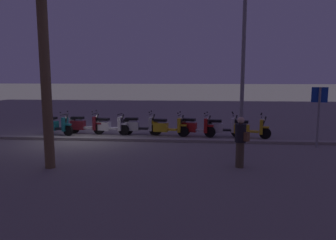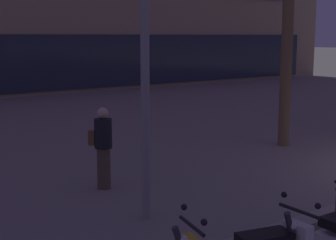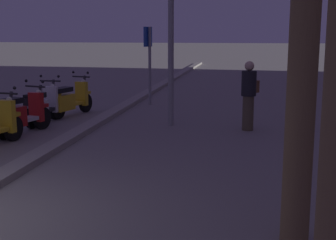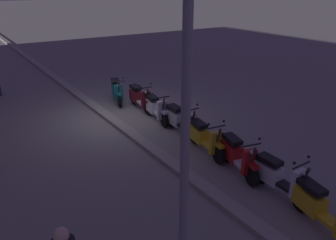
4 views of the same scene
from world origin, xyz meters
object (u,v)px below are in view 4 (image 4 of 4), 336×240
Objects in this scene: scooter_red_lead_nearest at (237,155)px; scooter_white_last_in_row at (155,108)px; scooter_maroon_mid_front at (139,97)px; street_lamp at (188,0)px; scooter_white_gap_after_mid at (277,176)px; scooter_yellow_mid_centre at (320,207)px; scooter_silver_far_back at (180,120)px; scooter_yellow_tail_end at (204,137)px; scooter_teal_mid_rear at (117,90)px.

scooter_red_lead_nearest reaches higher than scooter_white_last_in_row.
street_lamp is (-7.15, 3.28, 3.93)m from scooter_maroon_mid_front.
scooter_white_gap_after_mid is 0.96× the size of scooter_white_last_in_row.
scooter_yellow_mid_centre is 0.95× the size of scooter_silver_far_back.
scooter_teal_mid_rear is (5.41, 0.14, 0.02)m from scooter_yellow_tail_end.
scooter_yellow_tail_end is at bearing -178.54° from scooter_teal_mid_rear.
scooter_yellow_tail_end is 1.42m from scooter_silver_far_back.
scooter_yellow_mid_centre and scooter_yellow_tail_end have the same top height.
scooter_white_last_in_row is (6.62, -0.32, -0.00)m from scooter_yellow_mid_centre.
scooter_white_gap_after_mid is at bearing -178.55° from scooter_teal_mid_rear.
scooter_teal_mid_rear is (2.56, 0.28, 0.02)m from scooter_white_last_in_row.
scooter_teal_mid_rear is 0.23× the size of street_lamp.
scooter_yellow_tail_end reaches higher than scooter_white_last_in_row.
scooter_white_last_in_row is (4.16, -0.14, -0.02)m from scooter_red_lead_nearest.
scooter_white_last_in_row is (5.40, -0.08, -0.00)m from scooter_white_gap_after_mid.
scooter_maroon_mid_front is at bearing -2.78° from scooter_yellow_tail_end.
scooter_yellow_tail_end is 5.41m from scooter_teal_mid_rear.
scooter_silver_far_back is 2.73m from scooter_maroon_mid_front.
scooter_yellow_mid_centre is 1.24m from scooter_white_gap_after_mid.
scooter_white_last_in_row is 0.25× the size of street_lamp.
scooter_silver_far_back is at bearing -36.33° from street_lamp.
scooter_white_gap_after_mid and scooter_maroon_mid_front have the same top height.
scooter_yellow_mid_centre is at bearing 175.78° from scooter_red_lead_nearest.
scooter_silver_far_back is (1.41, -0.18, 0.01)m from scooter_yellow_tail_end.
scooter_white_last_in_row is at bearing -2.90° from scooter_yellow_tail_end.
scooter_white_gap_after_mid is 0.24× the size of street_lamp.
scooter_teal_mid_rear is at bearing -19.23° from street_lamp.
scooter_red_lead_nearest is 0.95× the size of scooter_white_last_in_row.
scooter_red_lead_nearest is at bearing 178.11° from scooter_white_last_in_row.
scooter_red_lead_nearest is 5.46m from scooter_maroon_mid_front.
scooter_silver_far_back is at bearing -3.59° from scooter_red_lead_nearest.
scooter_maroon_mid_front and scooter_teal_mid_rear have the same top height.
scooter_silver_far_back is (5.18, -0.35, 0.01)m from scooter_yellow_mid_centre.
scooter_maroon_mid_front is (7.90, -0.37, 0.02)m from scooter_yellow_mid_centre.
scooter_teal_mid_rear is at bearing 4.52° from scooter_silver_far_back.
scooter_maroon_mid_front is at bearing -2.71° from scooter_yellow_mid_centre.
scooter_silver_far_back is (2.72, -0.17, -0.00)m from scooter_red_lead_nearest.
scooter_white_last_in_row is at bearing -1.89° from scooter_red_lead_nearest.
scooter_white_last_in_row is at bearing -2.76° from scooter_yellow_mid_centre.
scooter_white_gap_after_mid is 1.01× the size of scooter_teal_mid_rear.
scooter_maroon_mid_front is (5.45, -0.19, 0.00)m from scooter_red_lead_nearest.
scooter_white_gap_after_mid and scooter_teal_mid_rear have the same top height.
scooter_maroon_mid_front is 8.80m from street_lamp.
scooter_silver_far_back is at bearing -7.20° from scooter_yellow_tail_end.
scooter_silver_far_back is at bearing -3.89° from scooter_yellow_mid_centre.
scooter_white_gap_after_mid is 3.96m from scooter_silver_far_back.
scooter_yellow_tail_end is 2.85m from scooter_white_last_in_row.
street_lamp is (-0.46, 3.14, 3.95)m from scooter_white_gap_after_mid.
scooter_yellow_tail_end is at bearing -45.56° from street_lamp.
scooter_red_lead_nearest is 5.28m from street_lamp.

